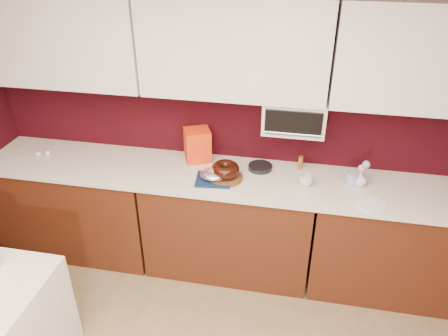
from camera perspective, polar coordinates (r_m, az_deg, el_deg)
name	(u,v)px	position (r m, az deg, el deg)	size (l,w,h in m)	color
wall_back	(237,118)	(3.47, 1.71, 6.60)	(4.00, 0.02, 2.50)	black
base_cabinet_left	(80,206)	(4.04, -18.33, -4.74)	(1.31, 0.58, 0.86)	#4C210F
base_cabinet_center	(229,224)	(3.63, 0.69, -7.33)	(1.31, 0.58, 0.86)	#4C210F
base_cabinet_right	(398,244)	(3.69, 21.81, -9.24)	(1.31, 0.58, 0.86)	#4C210F
countertop	(230,178)	(3.37, 0.73, -1.26)	(4.00, 0.62, 0.04)	silver
upper_cabinet_left	(57,38)	(3.59, -20.98, 15.59)	(1.31, 0.33, 0.70)	white
upper_cabinet_center	(234,47)	(3.12, 1.35, 15.53)	(1.31, 0.33, 0.70)	white
upper_cabinet_right	(440,57)	(3.19, 26.35, 12.81)	(1.31, 0.33, 0.70)	white
toaster_oven	(295,114)	(3.25, 9.20, 6.92)	(0.45, 0.30, 0.25)	white
toaster_oven_door	(293,123)	(3.11, 9.04, 5.78)	(0.40, 0.02, 0.18)	black
toaster_oven_handle	(292,134)	(3.12, 8.92, 4.42)	(0.02, 0.02, 0.42)	silver
cake_base	(225,177)	(3.31, 0.17, -1.23)	(0.26, 0.26, 0.02)	brown
bundt_cake	(225,170)	(3.28, 0.17, -0.22)	(0.21, 0.21, 0.09)	black
navy_towel	(213,179)	(3.29, -1.39, -1.50)	(0.26, 0.22, 0.02)	#122245
foil_ham_nest	(213,174)	(3.27, -1.40, -0.83)	(0.20, 0.17, 0.07)	white
roasted_ham	(213,171)	(3.26, -1.40, -0.46)	(0.09, 0.08, 0.06)	#B67953
pandoro_box	(198,145)	(3.52, -3.48, 3.01)	(0.20, 0.18, 0.27)	red
dark_pan	(260,167)	(3.45, 4.75, 0.12)	(0.19, 0.19, 0.03)	black
coffee_mug	(306,179)	(3.27, 10.66, -1.44)	(0.09, 0.09, 0.10)	silver
blue_jar	(352,179)	(3.36, 16.40, -1.32)	(0.09, 0.09, 0.11)	#1C3F9A
flower_vase	(360,178)	(3.36, 17.33, -1.23)	(0.09, 0.09, 0.13)	silver
flower_pink	(362,168)	(3.32, 17.55, -0.01)	(0.05, 0.05, 0.05)	#E28384
flower_blue	(366,164)	(3.33, 18.09, 0.44)	(0.06, 0.06, 0.06)	#8398D2
china_plate	(371,205)	(3.19, 18.69, -4.59)	(0.20, 0.20, 0.01)	white
amber_bottle	(300,163)	(3.47, 9.96, 0.69)	(0.04, 0.04, 0.11)	brown
egg_left	(38,154)	(3.93, -23.11, 1.68)	(0.06, 0.04, 0.04)	silver
egg_right	(48,153)	(3.93, -22.05, 1.84)	(0.05, 0.04, 0.04)	white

